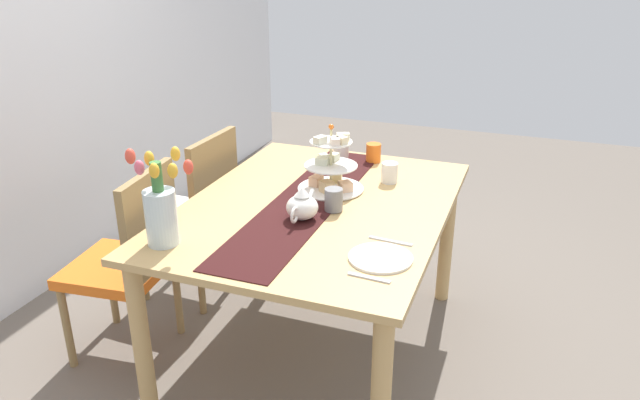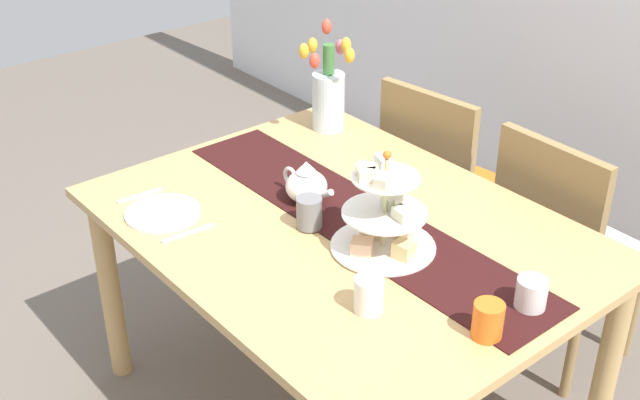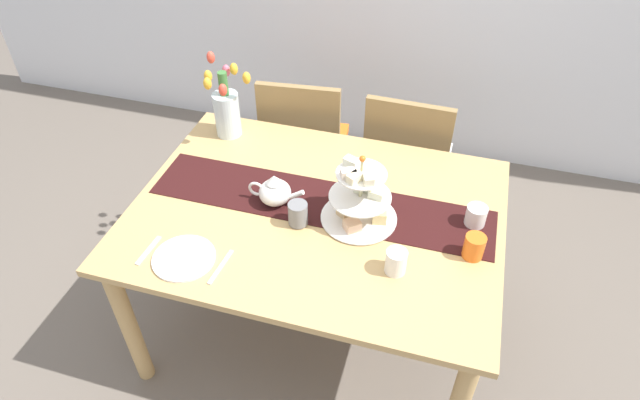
# 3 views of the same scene
# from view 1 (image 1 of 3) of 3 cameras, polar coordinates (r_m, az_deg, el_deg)

# --- Properties ---
(ground_plane) EXTENTS (8.00, 8.00, 0.00)m
(ground_plane) POSITION_cam_1_polar(r_m,az_deg,el_deg) (2.99, -0.23, -13.75)
(ground_plane) COLOR #6B6056
(dining_table) EXTENTS (1.47, 1.09, 0.75)m
(dining_table) POSITION_cam_1_polar(r_m,az_deg,el_deg) (2.65, -0.25, -2.36)
(dining_table) COLOR tan
(dining_table) RESTS_ON ground_plane
(chair_left) EXTENTS (0.46, 0.46, 0.91)m
(chair_left) POSITION_cam_1_polar(r_m,az_deg,el_deg) (2.84, -17.32, -5.10)
(chair_left) COLOR olive
(chair_left) RESTS_ON ground_plane
(chair_right) EXTENTS (0.43, 0.43, 0.91)m
(chair_right) POSITION_cam_1_polar(r_m,az_deg,el_deg) (3.25, -11.45, -0.83)
(chair_right) COLOR olive
(chair_right) RESTS_ON ground_plane
(table_runner) EXTENTS (1.40, 0.28, 0.00)m
(table_runner) POSITION_cam_1_polar(r_m,az_deg,el_deg) (2.63, -1.29, -0.16)
(table_runner) COLOR black
(table_runner) RESTS_ON dining_table
(tiered_cake_stand) EXTENTS (0.30, 0.30, 0.30)m
(tiered_cake_stand) POSITION_cam_1_polar(r_m,az_deg,el_deg) (2.73, 1.04, 2.92)
(tiered_cake_stand) COLOR beige
(tiered_cake_stand) RESTS_ON table_runner
(teapot) EXTENTS (0.24, 0.13, 0.14)m
(teapot) POSITION_cam_1_polar(r_m,az_deg,el_deg) (2.44, -1.69, -0.58)
(teapot) COLOR white
(teapot) RESTS_ON table_runner
(tulip_vase) EXTENTS (0.22, 0.20, 0.39)m
(tulip_vase) POSITION_cam_1_polar(r_m,az_deg,el_deg) (2.29, -14.73, -0.74)
(tulip_vase) COLOR silver
(tulip_vase) RESTS_ON dining_table
(cream_jug) EXTENTS (0.08, 0.08, 0.08)m
(cream_jug) POSITION_cam_1_polar(r_m,az_deg,el_deg) (3.17, 1.99, 4.69)
(cream_jug) COLOR white
(cream_jug) RESTS_ON dining_table
(dinner_plate_left) EXTENTS (0.23, 0.23, 0.01)m
(dinner_plate_left) POSITION_cam_1_polar(r_m,az_deg,el_deg) (2.17, 5.70, -5.42)
(dinner_plate_left) COLOR white
(dinner_plate_left) RESTS_ON dining_table
(fork_left) EXTENTS (0.03, 0.15, 0.01)m
(fork_left) POSITION_cam_1_polar(r_m,az_deg,el_deg) (2.05, 4.63, -7.28)
(fork_left) COLOR silver
(fork_left) RESTS_ON dining_table
(knife_left) EXTENTS (0.03, 0.17, 0.01)m
(knife_left) POSITION_cam_1_polar(r_m,az_deg,el_deg) (2.30, 6.64, -3.85)
(knife_left) COLOR silver
(knife_left) RESTS_ON dining_table
(mug_grey) EXTENTS (0.08, 0.08, 0.09)m
(mug_grey) POSITION_cam_1_polar(r_m,az_deg,el_deg) (2.52, 1.29, 0.05)
(mug_grey) COLOR slate
(mug_grey) RESTS_ON table_runner
(mug_white_text) EXTENTS (0.08, 0.08, 0.09)m
(mug_white_text) POSITION_cam_1_polar(r_m,az_deg,el_deg) (2.85, 6.54, 2.57)
(mug_white_text) COLOR white
(mug_white_text) RESTS_ON dining_table
(mug_orange) EXTENTS (0.08, 0.08, 0.09)m
(mug_orange) POSITION_cam_1_polar(r_m,az_deg,el_deg) (3.12, 5.04, 4.44)
(mug_orange) COLOR orange
(mug_orange) RESTS_ON dining_table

